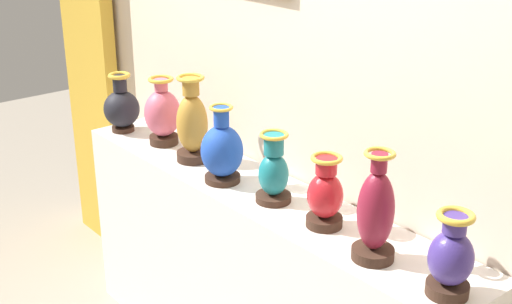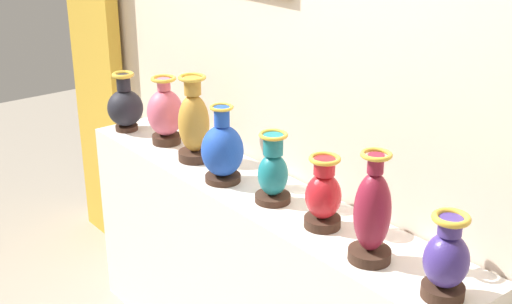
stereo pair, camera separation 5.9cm
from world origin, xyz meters
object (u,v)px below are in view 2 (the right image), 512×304
vase_onyx (125,106)px  vase_teal (273,172)px  vase_sapphire (222,151)px  vase_burgundy (372,215)px  vase_crimson (323,196)px  vase_indigo (446,260)px  vase_rose (165,114)px  vase_ochre (194,124)px

vase_onyx → vase_teal: bearing=2.3°
vase_sapphire → vase_burgundy: (0.87, 0.00, 0.03)m
vase_teal → vase_crimson: size_ratio=1.04×
vase_onyx → vase_indigo: (2.05, 0.02, -0.00)m
vase_indigo → vase_rose: bearing=178.6°
vase_ochre → vase_teal: 0.59m
vase_rose → vase_burgundy: size_ratio=0.85×
vase_crimson → vase_burgundy: size_ratio=0.71×
vase_onyx → vase_ochre: size_ratio=0.76×
vase_onyx → vase_crimson: size_ratio=1.09×
vase_rose → vase_crimson: 1.15m
vase_rose → vase_indigo: (1.74, -0.04, -0.02)m
vase_rose → vase_teal: 0.86m
vase_sapphire → vase_ochre: bearing=171.6°
vase_rose → vase_teal: size_ratio=1.15×
vase_ochre → vase_burgundy: vase_ochre is taller
vase_ochre → vase_sapphire: bearing=-8.4°
vase_sapphire → vase_burgundy: 0.87m
vase_indigo → vase_ochre: bearing=178.8°
vase_onyx → vase_crimson: 1.46m
vase_ochre → vase_crimson: 0.88m
vase_teal → vase_burgundy: vase_burgundy is taller
vase_ochre → vase_teal: bearing=-0.2°
vase_ochre → vase_burgundy: (1.16, -0.04, -0.01)m
vase_burgundy → vase_crimson: bearing=171.2°
vase_rose → vase_crimson: vase_rose is taller
vase_onyx → vase_burgundy: bearing=0.3°
vase_sapphire → vase_teal: vase_sapphire is taller
vase_crimson → vase_burgundy: 0.29m
vase_teal → vase_ochre: bearing=179.8°
vase_teal → vase_crimson: (0.29, 0.00, -0.00)m
vase_teal → vase_indigo: size_ratio=1.03×
vase_teal → vase_crimson: vase_teal is taller
vase_crimson → vase_onyx: bearing=-177.9°
vase_burgundy → vase_indigo: 0.31m
vase_onyx → vase_teal: (1.16, 0.05, -0.00)m
vase_sapphire → vase_teal: (0.30, 0.04, -0.01)m
vase_teal → vase_indigo: (0.88, -0.03, 0.00)m
vase_onyx → vase_sapphire: vase_sapphire is taller
vase_onyx → vase_teal: 1.16m
vase_ochre → vase_indigo: bearing=-1.2°
vase_rose → vase_teal: bearing=-1.1°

